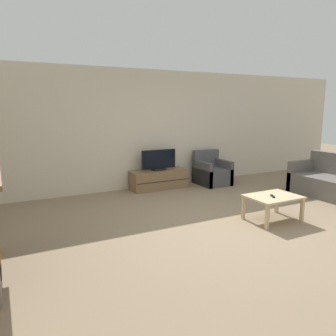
# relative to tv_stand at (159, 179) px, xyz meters

# --- Properties ---
(ground_plane) EXTENTS (24.00, 24.00, 0.00)m
(ground_plane) POSITION_rel_tv_stand_xyz_m (-0.13, -2.61, -0.21)
(ground_plane) COLOR #89755B
(wall_back) EXTENTS (12.00, 0.06, 2.70)m
(wall_back) POSITION_rel_tv_stand_xyz_m (-0.13, 0.31, 1.14)
(wall_back) COLOR beige
(wall_back) RESTS_ON ground
(tv_stand) EXTENTS (1.32, 0.49, 0.43)m
(tv_stand) POSITION_rel_tv_stand_xyz_m (0.00, 0.00, 0.00)
(tv_stand) COLOR brown
(tv_stand) RESTS_ON ground
(tv) EXTENTS (0.84, 0.18, 0.48)m
(tv) POSITION_rel_tv_stand_xyz_m (0.00, -0.00, 0.43)
(tv) COLOR black
(tv) RESTS_ON tv_stand
(armchair) EXTENTS (0.70, 0.76, 0.81)m
(armchair) POSITION_rel_tv_stand_xyz_m (1.34, -0.19, 0.06)
(armchair) COLOR #4C4C51
(armchair) RESTS_ON ground
(coffee_table) EXTENTS (0.84, 0.63, 0.42)m
(coffee_table) POSITION_rel_tv_stand_xyz_m (0.71, -2.84, 0.15)
(coffee_table) COLOR #CCB289
(coffee_table) RESTS_ON ground
(remote) EXTENTS (0.11, 0.15, 0.02)m
(remote) POSITION_rel_tv_stand_xyz_m (0.65, -2.88, 0.22)
(remote) COLOR black
(remote) RESTS_ON coffee_table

